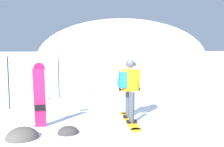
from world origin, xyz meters
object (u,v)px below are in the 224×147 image
(snowboarder_main, at_px, (129,88))
(piste_marker_near, at_px, (59,69))
(rock_dark, at_px, (22,138))
(spare_snowboard, at_px, (40,95))
(rock_mid, at_px, (68,133))
(piste_marker_far, at_px, (8,78))

(snowboarder_main, distance_m, piste_marker_near, 4.15)
(rock_dark, bearing_deg, piste_marker_near, 79.67)
(spare_snowboard, xyz_separation_m, piste_marker_near, (0.46, 3.80, 0.35))
(snowboarder_main, relative_size, piste_marker_near, 0.89)
(piste_marker_near, distance_m, rock_mid, 4.47)
(snowboarder_main, bearing_deg, piste_marker_far, 148.23)
(spare_snowboard, distance_m, rock_dark, 1.09)
(rock_mid, bearing_deg, snowboarder_main, 20.27)
(snowboarder_main, height_order, rock_dark, snowboarder_main)
(snowboarder_main, height_order, rock_mid, snowboarder_main)
(snowboarder_main, xyz_separation_m, rock_mid, (-1.66, -0.61, -0.92))
(spare_snowboard, xyz_separation_m, rock_dark, (-0.35, -0.61, -0.83))
(piste_marker_far, bearing_deg, spare_snowboard, -62.91)
(piste_marker_far, bearing_deg, rock_dark, -74.32)
(spare_snowboard, distance_m, piste_marker_far, 2.52)
(piste_marker_near, bearing_deg, spare_snowboard, -96.85)
(snowboarder_main, relative_size, rock_mid, 3.67)
(snowboarder_main, bearing_deg, rock_dark, -165.19)
(spare_snowboard, relative_size, piste_marker_near, 0.79)
(piste_marker_near, height_order, rock_dark, piste_marker_near)
(rock_dark, distance_m, rock_mid, 1.01)
(piste_marker_far, height_order, rock_mid, piste_marker_far)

